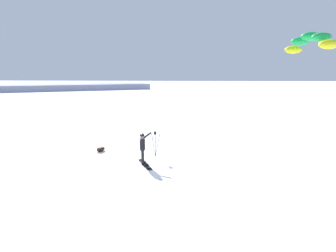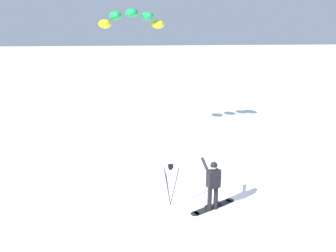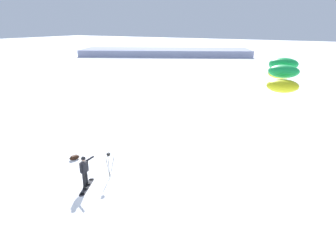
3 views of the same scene
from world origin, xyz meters
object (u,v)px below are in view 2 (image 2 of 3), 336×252
(snowboarder, at_px, (213,181))
(camera_tripod, at_px, (170,176))
(snowboard, at_px, (213,206))
(traction_kite, at_px, (132,19))

(snowboarder, relative_size, camera_tripod, 1.16)
(snowboard, xyz_separation_m, traction_kite, (-8.47, -1.89, 6.19))
(camera_tripod, bearing_deg, snowboarder, 68.13)
(snowboarder, xyz_separation_m, snowboard, (-0.12, 0.07, -0.97))
(snowboarder, height_order, traction_kite, traction_kite)
(snowboard, relative_size, traction_kite, 0.47)
(snowboarder, distance_m, snowboard, 0.98)
(snowboarder, relative_size, traction_kite, 0.47)
(snowboarder, bearing_deg, camera_tripod, -111.87)
(snowboard, bearing_deg, camera_tripod, -106.22)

